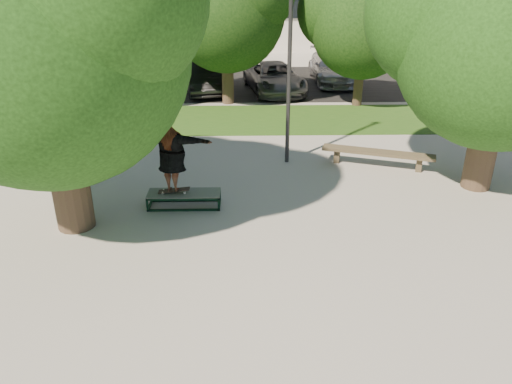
{
  "coord_description": "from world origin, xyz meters",
  "views": [
    {
      "loc": [
        -0.25,
        -9.29,
        5.61
      ],
      "look_at": [
        -0.04,
        0.6,
        1.02
      ],
      "focal_mm": 35.0,
      "sensor_mm": 36.0,
      "label": 1
    }
  ],
  "objects_px": {
    "lamppost": "(290,57)",
    "car_silver_a": "(140,69)",
    "tree_right": "(501,30)",
    "car_grey": "(274,78)",
    "tree_left": "(40,27)",
    "car_dark": "(203,75)",
    "car_silver_b": "(333,67)",
    "grind_box": "(184,199)",
    "bench": "(378,154)"
  },
  "relations": [
    {
      "from": "car_grey",
      "to": "car_silver_b",
      "type": "distance_m",
      "value": 3.75
    },
    {
      "from": "grind_box",
      "to": "car_silver_b",
      "type": "bearing_deg",
      "value": 66.95
    },
    {
      "from": "tree_right",
      "to": "grind_box",
      "type": "bearing_deg",
      "value": -171.9
    },
    {
      "from": "tree_right",
      "to": "car_grey",
      "type": "distance_m",
      "value": 12.36
    },
    {
      "from": "tree_left",
      "to": "lamppost",
      "type": "distance_m",
      "value": 6.7
    },
    {
      "from": "car_dark",
      "to": "car_grey",
      "type": "xyz_separation_m",
      "value": [
        3.33,
        -0.25,
        -0.08
      ]
    },
    {
      "from": "lamppost",
      "to": "car_dark",
      "type": "height_order",
      "value": "lamppost"
    },
    {
      "from": "tree_left",
      "to": "car_silver_a",
      "type": "distance_m",
      "value": 14.91
    },
    {
      "from": "lamppost",
      "to": "car_dark",
      "type": "distance_m",
      "value": 10.04
    },
    {
      "from": "bench",
      "to": "car_grey",
      "type": "distance_m",
      "value": 9.78
    },
    {
      "from": "tree_left",
      "to": "car_silver_a",
      "type": "height_order",
      "value": "tree_left"
    },
    {
      "from": "car_silver_a",
      "to": "car_silver_b",
      "type": "xyz_separation_m",
      "value": [
        9.6,
        0.56,
        -0.06
      ]
    },
    {
      "from": "car_silver_b",
      "to": "tree_right",
      "type": "bearing_deg",
      "value": -82.91
    },
    {
      "from": "lamppost",
      "to": "car_silver_b",
      "type": "distance_m",
      "value": 11.77
    },
    {
      "from": "car_silver_a",
      "to": "car_dark",
      "type": "height_order",
      "value": "car_silver_a"
    },
    {
      "from": "car_silver_b",
      "to": "tree_left",
      "type": "bearing_deg",
      "value": -120.01
    },
    {
      "from": "lamppost",
      "to": "car_grey",
      "type": "distance_m",
      "value": 9.28
    },
    {
      "from": "grind_box",
      "to": "car_grey",
      "type": "xyz_separation_m",
      "value": [
        2.91,
        11.96,
        0.48
      ]
    },
    {
      "from": "lamppost",
      "to": "car_silver_b",
      "type": "xyz_separation_m",
      "value": [
        3.19,
        11.07,
        -2.41
      ]
    },
    {
      "from": "lamppost",
      "to": "car_silver_b",
      "type": "relative_size",
      "value": 1.2
    },
    {
      "from": "car_dark",
      "to": "lamppost",
      "type": "bearing_deg",
      "value": -81.04
    },
    {
      "from": "car_dark",
      "to": "car_silver_b",
      "type": "height_order",
      "value": "car_dark"
    },
    {
      "from": "grind_box",
      "to": "car_grey",
      "type": "distance_m",
      "value": 12.31
    },
    {
      "from": "tree_left",
      "to": "car_grey",
      "type": "xyz_separation_m",
      "value": [
        5.39,
        12.85,
        -3.76
      ]
    },
    {
      "from": "car_silver_a",
      "to": "grind_box",
      "type": "bearing_deg",
      "value": -78.72
    },
    {
      "from": "car_grey",
      "to": "bench",
      "type": "bearing_deg",
      "value": -85.41
    },
    {
      "from": "tree_left",
      "to": "grind_box",
      "type": "distance_m",
      "value": 4.99
    },
    {
      "from": "grind_box",
      "to": "tree_left",
      "type": "bearing_deg",
      "value": -160.27
    },
    {
      "from": "lamppost",
      "to": "car_silver_a",
      "type": "distance_m",
      "value": 12.54
    },
    {
      "from": "tree_left",
      "to": "car_dark",
      "type": "relative_size",
      "value": 1.58
    },
    {
      "from": "bench",
      "to": "tree_right",
      "type": "bearing_deg",
      "value": -13.26
    },
    {
      "from": "tree_right",
      "to": "car_silver_a",
      "type": "bearing_deg",
      "value": 132.38
    },
    {
      "from": "car_grey",
      "to": "grind_box",
      "type": "bearing_deg",
      "value": -114.24
    },
    {
      "from": "tree_left",
      "to": "grind_box",
      "type": "relative_size",
      "value": 3.95
    },
    {
      "from": "grind_box",
      "to": "car_grey",
      "type": "relative_size",
      "value": 0.38
    },
    {
      "from": "bench",
      "to": "car_silver_a",
      "type": "height_order",
      "value": "car_silver_a"
    },
    {
      "from": "tree_right",
      "to": "car_grey",
      "type": "relative_size",
      "value": 1.36
    },
    {
      "from": "bench",
      "to": "car_grey",
      "type": "height_order",
      "value": "car_grey"
    },
    {
      "from": "car_dark",
      "to": "car_grey",
      "type": "bearing_deg",
      "value": -14.73
    },
    {
      "from": "tree_left",
      "to": "bench",
      "type": "xyz_separation_m",
      "value": [
        7.95,
        3.41,
        -4.0
      ]
    },
    {
      "from": "car_grey",
      "to": "car_silver_b",
      "type": "relative_size",
      "value": 0.94
    },
    {
      "from": "grind_box",
      "to": "car_silver_a",
      "type": "relative_size",
      "value": 0.39
    },
    {
      "from": "car_dark",
      "to": "car_silver_b",
      "type": "relative_size",
      "value": 0.89
    },
    {
      "from": "tree_right",
      "to": "car_grey",
      "type": "bearing_deg",
      "value": 113.94
    },
    {
      "from": "grind_box",
      "to": "car_silver_b",
      "type": "relative_size",
      "value": 0.35
    },
    {
      "from": "tree_right",
      "to": "tree_left",
      "type": "bearing_deg",
      "value": -168.97
    },
    {
      "from": "tree_right",
      "to": "car_silver_b",
      "type": "xyz_separation_m",
      "value": [
        -1.73,
        12.99,
        -3.36
      ]
    },
    {
      "from": "bench",
      "to": "car_silver_a",
      "type": "bearing_deg",
      "value": 148.36
    },
    {
      "from": "lamppost",
      "to": "bench",
      "type": "xyz_separation_m",
      "value": [
        2.66,
        -0.5,
        -2.73
      ]
    },
    {
      "from": "car_silver_a",
      "to": "car_silver_b",
      "type": "bearing_deg",
      "value": -0.31
    }
  ]
}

